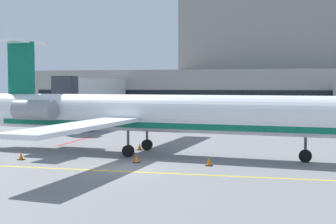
# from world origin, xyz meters

# --- Properties ---
(ground) EXTENTS (120.00, 120.00, 0.11)m
(ground) POSITION_xyz_m (-0.00, 0.00, -0.05)
(ground) COLOR slate
(terminal_building) EXTENTS (58.71, 13.11, 20.54)m
(terminal_building) POSITION_xyz_m (3.03, 46.93, 7.50)
(terminal_building) COLOR gray
(terminal_building) RESTS_ON ground
(jet_bridge_west) EXTENTS (2.40, 21.09, 6.50)m
(jet_bridge_west) POSITION_xyz_m (-13.67, 28.71, 5.12)
(jet_bridge_west) COLOR silver
(jet_bridge_west) RESTS_ON ground
(regional_jet) EXTENTS (35.80, 28.76, 9.30)m
(regional_jet) POSITION_xyz_m (-0.09, 6.41, 3.21)
(regional_jet) COLOR white
(regional_jet) RESTS_ON ground
(baggage_tug) EXTENTS (3.40, 3.51, 2.31)m
(baggage_tug) POSITION_xyz_m (8.27, 26.86, 1.02)
(baggage_tug) COLOR silver
(baggage_tug) RESTS_ON ground
(pushback_tractor) EXTENTS (3.91, 3.51, 2.34)m
(pushback_tractor) POSITION_xyz_m (-12.62, 21.96, 1.05)
(pushback_tractor) COLOR #19389E
(pushback_tractor) RESTS_ON ground
(safety_cone_alpha) EXTENTS (0.47, 0.47, 0.55)m
(safety_cone_alpha) POSITION_xyz_m (-1.39, 8.34, 0.25)
(safety_cone_alpha) COLOR orange
(safety_cone_alpha) RESTS_ON ground
(safety_cone_bravo) EXTENTS (0.47, 0.47, 0.55)m
(safety_cone_bravo) POSITION_xyz_m (-8.39, 1.54, 0.25)
(safety_cone_bravo) COLOR orange
(safety_cone_bravo) RESTS_ON ground
(safety_cone_charlie) EXTENTS (0.47, 0.47, 0.55)m
(safety_cone_charlie) POSITION_xyz_m (5.34, 2.14, 0.25)
(safety_cone_charlie) COLOR orange
(safety_cone_charlie) RESTS_ON ground
(safety_cone_delta) EXTENTS (0.47, 0.47, 0.55)m
(safety_cone_delta) POSITION_xyz_m (0.19, 2.27, 0.25)
(safety_cone_delta) COLOR orange
(safety_cone_delta) RESTS_ON ground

